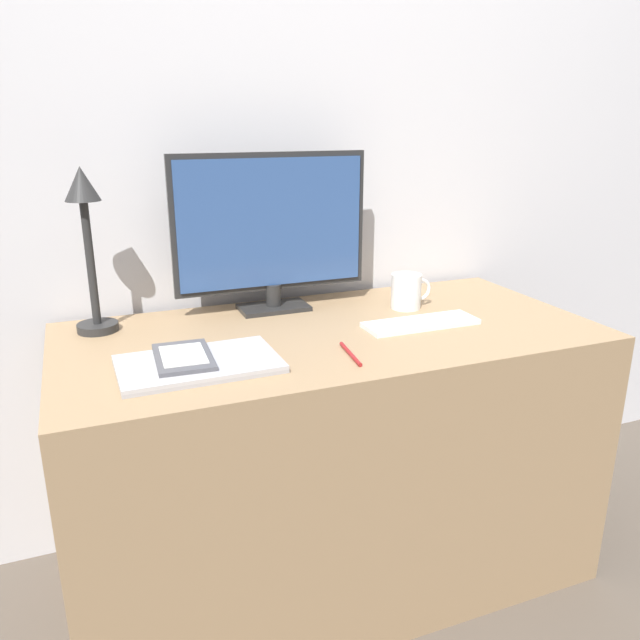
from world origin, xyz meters
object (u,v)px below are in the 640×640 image
object	(u,v)px
coffee_mug	(407,291)
laptop	(199,364)
ereader	(183,357)
keyboard	(421,323)
monitor	(272,229)
desk_lamp	(87,230)
pen	(350,354)

from	to	relation	value
coffee_mug	laptop	bearing A→B (deg)	-160.35
laptop	ereader	bearing A→B (deg)	143.62
keyboard	laptop	size ratio (longest dim) A/B	0.88
ereader	coffee_mug	distance (m)	0.68
monitor	laptop	bearing A→B (deg)	-128.50
ereader	desk_lamp	world-z (taller)	desk_lamp
ereader	coffee_mug	bearing A→B (deg)	17.25
ereader	desk_lamp	distance (m)	0.42
monitor	laptop	world-z (taller)	monitor
keyboard	ereader	world-z (taller)	ereader
laptop	desk_lamp	world-z (taller)	desk_lamp
monitor	pen	world-z (taller)	monitor
coffee_mug	monitor	bearing A→B (deg)	160.49
monitor	ereader	world-z (taller)	monitor
keyboard	ereader	size ratio (longest dim) A/B	1.59
laptop	coffee_mug	world-z (taller)	coffee_mug
coffee_mug	desk_lamp	bearing A→B (deg)	172.39
laptop	coffee_mug	xyz separation A→B (m)	(0.62, 0.22, 0.04)
monitor	keyboard	world-z (taller)	monitor
desk_lamp	pen	bearing A→B (deg)	-37.05
keyboard	pen	world-z (taller)	keyboard
laptop	desk_lamp	xyz separation A→B (m)	(-0.18, 0.33, 0.24)
monitor	keyboard	bearing A→B (deg)	-41.83
coffee_mug	keyboard	bearing A→B (deg)	-105.58
ereader	laptop	bearing A→B (deg)	-36.38
desk_lamp	laptop	bearing A→B (deg)	-60.75
keyboard	pen	size ratio (longest dim) A/B	2.16
ereader	desk_lamp	size ratio (longest dim) A/B	0.47
keyboard	desk_lamp	xyz separation A→B (m)	(-0.76, 0.26, 0.24)
desk_lamp	coffee_mug	world-z (taller)	desk_lamp
keyboard	pen	distance (m)	0.28
coffee_mug	pen	world-z (taller)	coffee_mug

